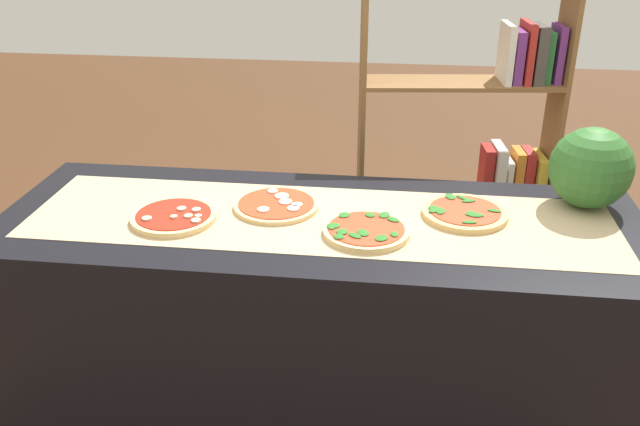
{
  "coord_description": "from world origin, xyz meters",
  "views": [
    {
      "loc": [
        0.24,
        -1.94,
        1.83
      ],
      "look_at": [
        0.0,
        0.0,
        0.9
      ],
      "focal_mm": 38.13,
      "sensor_mm": 36.0,
      "label": 1
    }
  ],
  "objects_px": {
    "watermelon": "(591,168)",
    "bookshelf": "(481,147)",
    "pizza_mozzarella_1": "(276,205)",
    "pizza_mushroom_0": "(174,217)",
    "pizza_spinach_2": "(366,231)",
    "pizza_spinach_3": "(465,213)"
  },
  "relations": [
    {
      "from": "pizza_spinach_3",
      "to": "bookshelf",
      "type": "relative_size",
      "value": 0.17
    },
    {
      "from": "pizza_mushroom_0",
      "to": "watermelon",
      "type": "bearing_deg",
      "value": 11.85
    },
    {
      "from": "pizza_mushroom_0",
      "to": "pizza_spinach_3",
      "type": "xyz_separation_m",
      "value": [
        0.92,
        0.14,
        0.0
      ]
    },
    {
      "from": "pizza_spinach_3",
      "to": "bookshelf",
      "type": "bearing_deg",
      "value": 81.1
    },
    {
      "from": "pizza_spinach_2",
      "to": "watermelon",
      "type": "relative_size",
      "value": 0.99
    },
    {
      "from": "watermelon",
      "to": "bookshelf",
      "type": "height_order",
      "value": "bookshelf"
    },
    {
      "from": "pizza_spinach_2",
      "to": "pizza_spinach_3",
      "type": "xyz_separation_m",
      "value": [
        0.31,
        0.17,
        -0.0
      ]
    },
    {
      "from": "pizza_mushroom_0",
      "to": "pizza_mozzarella_1",
      "type": "height_order",
      "value": "pizza_mushroom_0"
    },
    {
      "from": "pizza_mozzarella_1",
      "to": "bookshelf",
      "type": "relative_size",
      "value": 0.17
    },
    {
      "from": "pizza_mushroom_0",
      "to": "bookshelf",
      "type": "relative_size",
      "value": 0.17
    },
    {
      "from": "pizza_mushroom_0",
      "to": "pizza_mozzarella_1",
      "type": "distance_m",
      "value": 0.33
    },
    {
      "from": "pizza_spinach_2",
      "to": "bookshelf",
      "type": "bearing_deg",
      "value": 67.66
    },
    {
      "from": "pizza_mushroom_0",
      "to": "pizza_spinach_3",
      "type": "bearing_deg",
      "value": 8.78
    },
    {
      "from": "pizza_mushroom_0",
      "to": "bookshelf",
      "type": "distance_m",
      "value": 1.52
    },
    {
      "from": "pizza_mushroom_0",
      "to": "bookshelf",
      "type": "height_order",
      "value": "bookshelf"
    },
    {
      "from": "pizza_spinach_2",
      "to": "bookshelf",
      "type": "xyz_separation_m",
      "value": [
        0.45,
        1.1,
        -0.11
      ]
    },
    {
      "from": "pizza_spinach_3",
      "to": "pizza_mushroom_0",
      "type": "bearing_deg",
      "value": -171.22
    },
    {
      "from": "pizza_mushroom_0",
      "to": "watermelon",
      "type": "height_order",
      "value": "watermelon"
    },
    {
      "from": "pizza_mozzarella_1",
      "to": "bookshelf",
      "type": "xyz_separation_m",
      "value": [
        0.76,
        0.95,
        -0.11
      ]
    },
    {
      "from": "pizza_mozzarella_1",
      "to": "pizza_spinach_3",
      "type": "xyz_separation_m",
      "value": [
        0.61,
        0.01,
        0.0
      ]
    },
    {
      "from": "pizza_mozzarella_1",
      "to": "bookshelf",
      "type": "distance_m",
      "value": 1.22
    },
    {
      "from": "pizza_mozzarella_1",
      "to": "pizza_spinach_3",
      "type": "distance_m",
      "value": 0.61
    }
  ]
}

